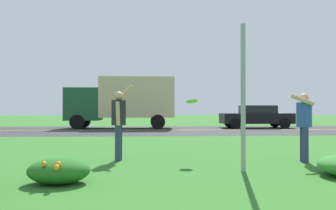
# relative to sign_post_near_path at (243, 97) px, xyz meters

# --- Properties ---
(ground_plane) EXTENTS (120.00, 120.00, 0.00)m
(ground_plane) POSITION_rel_sign_post_near_path_xyz_m (-0.70, 4.09, -1.43)
(ground_plane) COLOR #2D6B23
(highway_strip) EXTENTS (120.00, 9.35, 0.01)m
(highway_strip) POSITION_rel_sign_post_near_path_xyz_m (-0.70, 13.90, -1.43)
(highway_strip) COLOR #2D2D30
(highway_strip) RESTS_ON ground
(highway_center_stripe) EXTENTS (120.00, 0.16, 0.00)m
(highway_center_stripe) POSITION_rel_sign_post_near_path_xyz_m (-0.70, 13.90, -1.42)
(highway_center_stripe) COLOR yellow
(highway_center_stripe) RESTS_ON ground
(daylily_clump_mid_center) EXTENTS (1.00, 0.92, 0.42)m
(daylily_clump_mid_center) POSITION_rel_sign_post_near_path_xyz_m (-3.28, -0.98, -1.23)
(daylily_clump_mid_center) COLOR #23661E
(daylily_clump_mid_center) RESTS_ON ground
(sign_post_near_path) EXTENTS (0.07, 0.10, 2.87)m
(sign_post_near_path) POSITION_rel_sign_post_near_path_xyz_m (0.00, 0.00, 0.00)
(sign_post_near_path) COLOR #93969B
(sign_post_near_path) RESTS_ON ground
(person_thrower_dark_shirt) EXTENTS (0.50, 0.51, 1.80)m
(person_thrower_dark_shirt) POSITION_rel_sign_post_near_path_xyz_m (-2.54, 1.62, -0.46)
(person_thrower_dark_shirt) COLOR #232328
(person_thrower_dark_shirt) RESTS_ON ground
(person_catcher_blue_shirt) EXTENTS (0.56, 0.51, 1.56)m
(person_catcher_blue_shirt) POSITION_rel_sign_post_near_path_xyz_m (1.72, 1.16, -0.50)
(person_catcher_blue_shirt) COLOR #2D4C9E
(person_catcher_blue_shirt) RESTS_ON ground
(frisbee_lime) EXTENTS (0.28, 0.27, 0.11)m
(frisbee_lime) POSITION_rel_sign_post_near_path_xyz_m (-0.83, 1.51, -0.04)
(frisbee_lime) COLOR #8CD133
(car_black_center_left) EXTENTS (4.50, 2.00, 1.45)m
(car_black_center_left) POSITION_rel_sign_post_near_path_xyz_m (5.12, 16.00, -0.69)
(car_black_center_left) COLOR black
(car_black_center_left) RESTS_ON ground
(box_truck_dark_green) EXTENTS (6.70, 2.46, 3.20)m
(box_truck_dark_green) POSITION_rel_sign_post_near_path_xyz_m (-3.46, 16.00, 0.37)
(box_truck_dark_green) COLOR #194C2D
(box_truck_dark_green) RESTS_ON ground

